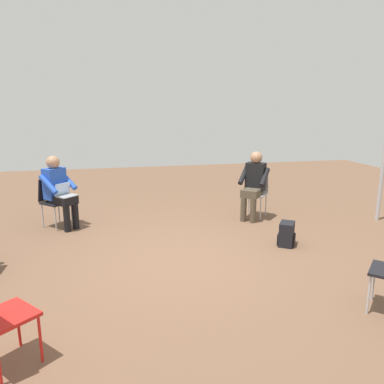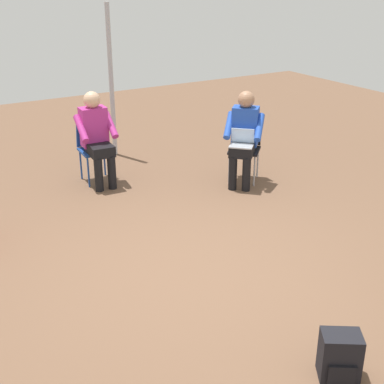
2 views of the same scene
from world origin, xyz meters
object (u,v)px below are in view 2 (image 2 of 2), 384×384
Objects in this scene: person_with_laptop at (244,134)px; backpack_near_laptop_user at (339,358)px; chair_southeast at (245,144)px; chair_east at (94,145)px; person_in_magenta at (96,134)px.

backpack_near_laptop_user is at bearing 109.27° from person_with_laptop.
chair_southeast is 2.36× the size of backpack_near_laptop_user.
chair_east is at bearing 0.51° from backpack_near_laptop_user.
person_in_magenta reaches higher than chair_southeast.
person_with_laptop reaches higher than chair_southeast.
chair_southeast reaches higher than backpack_near_laptop_user.
person_in_magenta reaches higher than chair_east.
person_with_laptop and person_in_magenta have the same top height.
chair_east is 0.69× the size of person_in_magenta.
chair_east is 4.57m from backpack_near_laptop_user.
person_in_magenta is at bearing 14.09° from person_with_laptop.
chair_southeast is at bearing -26.29° from backpack_near_laptop_user.
backpack_near_laptop_user is (-4.56, -0.04, -0.34)m from chair_east.
backpack_near_laptop_user is at bearing 93.88° from person_in_magenta.
chair_east is 2.06m from chair_southeast.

